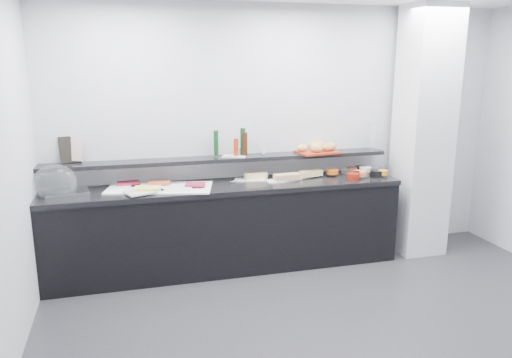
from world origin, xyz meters
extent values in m
plane|color=#2D2D30|center=(0.00, 0.00, 0.00)|extent=(5.00, 5.00, 0.00)
cube|color=silver|center=(0.00, 2.00, 1.35)|extent=(5.00, 0.02, 2.70)
cube|color=silver|center=(1.50, 1.65, 1.35)|extent=(0.50, 0.50, 2.70)
cube|color=black|center=(-0.70, 1.70, 0.42)|extent=(3.60, 0.60, 0.85)
cube|color=black|center=(-0.70, 1.70, 0.88)|extent=(3.62, 0.62, 0.05)
cube|color=black|center=(-0.70, 1.88, 1.13)|extent=(3.60, 0.25, 0.04)
cube|color=#ADB0B4|center=(-2.22, 1.70, 0.92)|extent=(0.42, 0.32, 0.04)
ellipsoid|color=silver|center=(-2.31, 1.71, 1.03)|extent=(0.41, 0.28, 0.34)
cube|color=white|center=(-1.36, 1.71, 0.91)|extent=(1.09, 0.70, 0.01)
cube|color=white|center=(-1.69, 1.80, 0.92)|extent=(0.30, 0.22, 0.01)
cube|color=maroon|center=(-1.66, 1.85, 0.94)|extent=(0.21, 0.15, 0.02)
cube|color=white|center=(-1.48, 1.78, 0.92)|extent=(0.33, 0.26, 0.01)
cube|color=#D04C2A|center=(-1.36, 1.80, 0.94)|extent=(0.23, 0.16, 0.02)
cube|color=silver|center=(-1.52, 1.56, 0.92)|extent=(0.40, 0.34, 0.01)
cube|color=#F6E65F|center=(-1.49, 1.59, 0.94)|extent=(0.27, 0.21, 0.02)
cube|color=white|center=(-1.21, 1.58, 0.92)|extent=(0.31, 0.22, 0.01)
cube|color=maroon|center=(-1.02, 1.62, 0.94)|extent=(0.21, 0.16, 0.02)
cube|color=white|center=(-0.42, 1.80, 0.91)|extent=(0.36, 0.22, 0.01)
cube|color=#E3BD77|center=(-0.35, 1.82, 0.94)|extent=(0.25, 0.12, 0.06)
cylinder|color=#B4B7BB|center=(-0.58, 1.75, 0.92)|extent=(0.15, 0.07, 0.01)
cube|color=white|center=(-0.11, 1.69, 0.91)|extent=(0.35, 0.19, 0.01)
cube|color=tan|center=(-0.06, 1.68, 0.94)|extent=(0.28, 0.12, 0.06)
cylinder|color=#ACAEB3|center=(-0.10, 1.66, 0.92)|extent=(0.16, 0.01, 0.01)
cube|color=silver|center=(0.14, 1.80, 0.91)|extent=(0.39, 0.29, 0.01)
cube|color=#E0C875|center=(0.25, 1.78, 0.94)|extent=(0.27, 0.16, 0.06)
cylinder|color=silver|center=(0.30, 1.73, 0.92)|extent=(0.16, 0.05, 0.01)
cylinder|color=white|center=(0.69, 1.76, 0.94)|extent=(0.22, 0.22, 0.07)
cylinder|color=#CC5B1B|center=(0.50, 1.78, 0.95)|extent=(0.16, 0.16, 0.05)
cylinder|color=black|center=(0.88, 1.86, 0.94)|extent=(0.16, 0.16, 0.07)
cylinder|color=#50180B|center=(0.75, 1.81, 0.95)|extent=(0.13, 0.13, 0.05)
cylinder|color=silver|center=(1.00, 1.77, 0.94)|extent=(0.23, 0.23, 0.07)
cylinder|color=white|center=(0.90, 1.81, 0.95)|extent=(0.16, 0.16, 0.05)
cylinder|color=maroon|center=(0.64, 1.55, 0.94)|extent=(0.14, 0.14, 0.07)
cylinder|color=#4F170B|center=(0.69, 1.60, 0.95)|extent=(0.10, 0.10, 0.05)
cylinder|color=white|center=(0.76, 1.60, 0.94)|extent=(0.15, 0.15, 0.07)
cylinder|color=orange|center=(0.75, 1.62, 0.95)|extent=(0.16, 0.16, 0.05)
cylinder|color=black|center=(0.94, 1.61, 0.94)|extent=(0.16, 0.16, 0.07)
cylinder|color=orange|center=(1.01, 1.59, 0.95)|extent=(0.14, 0.14, 0.05)
cube|color=black|center=(-2.19, 1.98, 1.28)|extent=(0.20, 0.12, 0.26)
cube|color=#CAA591|center=(-2.15, 1.96, 1.28)|extent=(0.17, 0.11, 0.22)
cube|color=silver|center=(-0.57, 1.87, 1.16)|extent=(0.28, 0.24, 0.01)
cylinder|color=#0E3515|center=(-0.75, 1.92, 1.29)|extent=(0.06, 0.06, 0.26)
cylinder|color=#331709|center=(-0.46, 1.84, 1.28)|extent=(0.06, 0.06, 0.24)
cylinder|color=#0E3514|center=(-0.47, 1.89, 1.30)|extent=(0.07, 0.07, 0.28)
cylinder|color=#A92C0C|center=(-0.56, 1.85, 1.25)|extent=(0.05, 0.05, 0.18)
cylinder|color=silver|center=(-0.51, 1.92, 1.20)|extent=(0.03, 0.03, 0.07)
cylinder|color=white|center=(-0.25, 1.88, 1.20)|extent=(0.03, 0.03, 0.07)
cube|color=maroon|center=(0.34, 1.84, 1.16)|extent=(0.47, 0.36, 0.02)
ellipsoid|color=#B08D43|center=(0.37, 1.97, 1.21)|extent=(0.17, 0.14, 0.08)
ellipsoid|color=tan|center=(0.35, 1.94, 1.21)|extent=(0.15, 0.12, 0.08)
ellipsoid|color=#D48250|center=(0.43, 1.98, 1.21)|extent=(0.13, 0.09, 0.08)
ellipsoid|color=tan|center=(0.17, 1.85, 1.21)|extent=(0.13, 0.10, 0.08)
ellipsoid|color=#B28943|center=(0.30, 1.78, 1.21)|extent=(0.16, 0.13, 0.08)
ellipsoid|color=#B27444|center=(0.46, 1.81, 1.21)|extent=(0.17, 0.14, 0.08)
ellipsoid|color=#D68451|center=(0.39, 1.91, 1.21)|extent=(0.14, 0.12, 0.08)
ellipsoid|color=#B08C43|center=(0.51, 1.87, 1.21)|extent=(0.18, 0.13, 0.08)
cylinder|color=white|center=(1.02, 1.88, 1.30)|extent=(0.13, 0.13, 0.30)
camera|label=1|loc=(-1.67, -3.11, 2.14)|focal=35.00mm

